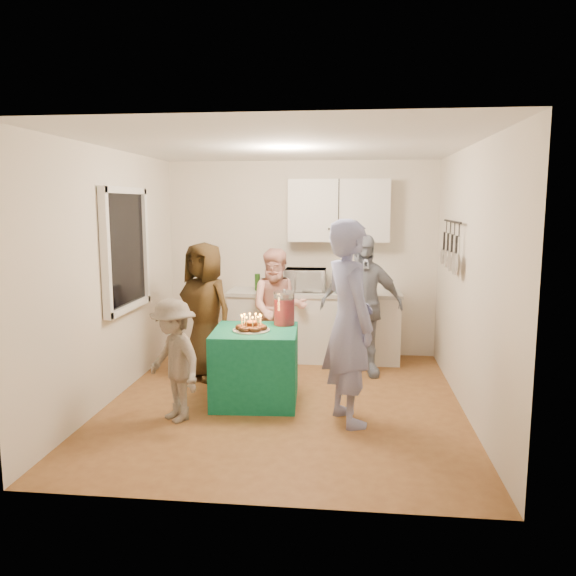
# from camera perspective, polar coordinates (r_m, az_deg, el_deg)

# --- Properties ---
(floor) EXTENTS (4.00, 4.00, 0.00)m
(floor) POSITION_cam_1_polar(r_m,az_deg,el_deg) (5.92, -0.38, -11.59)
(floor) COLOR brown
(floor) RESTS_ON ground
(ceiling) EXTENTS (4.00, 4.00, 0.00)m
(ceiling) POSITION_cam_1_polar(r_m,az_deg,el_deg) (5.58, -0.40, 14.32)
(ceiling) COLOR white
(ceiling) RESTS_ON floor
(back_wall) EXTENTS (3.60, 3.60, 0.00)m
(back_wall) POSITION_cam_1_polar(r_m,az_deg,el_deg) (7.58, 1.36, 2.98)
(back_wall) COLOR silver
(back_wall) RESTS_ON floor
(left_wall) EXTENTS (4.00, 4.00, 0.00)m
(left_wall) POSITION_cam_1_polar(r_m,az_deg,el_deg) (6.08, -17.49, 1.18)
(left_wall) COLOR silver
(left_wall) RESTS_ON floor
(right_wall) EXTENTS (4.00, 4.00, 0.00)m
(right_wall) POSITION_cam_1_polar(r_m,az_deg,el_deg) (5.69, 17.93, 0.67)
(right_wall) COLOR silver
(right_wall) RESTS_ON floor
(window_night) EXTENTS (0.04, 1.00, 1.20)m
(window_night) POSITION_cam_1_polar(r_m,az_deg,el_deg) (6.32, -16.26, 3.78)
(window_night) COLOR black
(window_night) RESTS_ON left_wall
(counter) EXTENTS (2.20, 0.58, 0.86)m
(counter) POSITION_cam_1_polar(r_m,az_deg,el_deg) (7.41, 2.68, -3.98)
(counter) COLOR white
(counter) RESTS_ON floor
(countertop) EXTENTS (2.24, 0.62, 0.05)m
(countertop) POSITION_cam_1_polar(r_m,az_deg,el_deg) (7.33, 2.71, -0.50)
(countertop) COLOR beige
(countertop) RESTS_ON counter
(upper_cabinet) EXTENTS (1.30, 0.30, 0.80)m
(upper_cabinet) POSITION_cam_1_polar(r_m,az_deg,el_deg) (7.37, 5.19, 7.84)
(upper_cabinet) COLOR white
(upper_cabinet) RESTS_ON back_wall
(pot_rack) EXTENTS (0.12, 1.00, 0.60)m
(pot_rack) POSITION_cam_1_polar(r_m,az_deg,el_deg) (6.33, 16.08, 4.25)
(pot_rack) COLOR black
(pot_rack) RESTS_ON right_wall
(microwave) EXTENTS (0.53, 0.36, 0.29)m
(microwave) POSITION_cam_1_polar(r_m,az_deg,el_deg) (7.31, 1.78, 0.83)
(microwave) COLOR white
(microwave) RESTS_ON countertop
(party_table) EXTENTS (0.90, 0.90, 0.76)m
(party_table) POSITION_cam_1_polar(r_m,az_deg,el_deg) (5.87, -3.33, -7.87)
(party_table) COLOR #106B4A
(party_table) RESTS_ON floor
(donut_cake) EXTENTS (0.38, 0.38, 0.18)m
(donut_cake) POSITION_cam_1_polar(r_m,az_deg,el_deg) (5.71, -3.75, -3.48)
(donut_cake) COLOR #381C0C
(donut_cake) RESTS_ON party_table
(punch_jar) EXTENTS (0.22, 0.22, 0.34)m
(punch_jar) POSITION_cam_1_polar(r_m,az_deg,el_deg) (5.96, -0.39, -2.17)
(punch_jar) COLOR red
(punch_jar) RESTS_ON party_table
(man_birthday) EXTENTS (0.71, 0.82, 1.91)m
(man_birthday) POSITION_cam_1_polar(r_m,az_deg,el_deg) (5.22, 6.22, -3.51)
(man_birthday) COLOR #8289BD
(man_birthday) RESTS_ON floor
(woman_back_left) EXTENTS (0.93, 0.81, 1.60)m
(woman_back_left) POSITION_cam_1_polar(r_m,az_deg,el_deg) (6.63, -8.47, -2.31)
(woman_back_left) COLOR #503716
(woman_back_left) RESTS_ON floor
(woman_back_center) EXTENTS (0.78, 0.63, 1.50)m
(woman_back_center) POSITION_cam_1_polar(r_m,az_deg,el_deg) (6.95, -1.00, -2.14)
(woman_back_center) COLOR #E68178
(woman_back_center) RESTS_ON floor
(woman_back_right) EXTENTS (1.05, 0.58, 1.69)m
(woman_back_right) POSITION_cam_1_polar(r_m,az_deg,el_deg) (6.70, 7.48, -1.76)
(woman_back_right) COLOR #101D38
(woman_back_right) RESTS_ON floor
(child_near_left) EXTENTS (0.85, 0.83, 1.17)m
(child_near_left) POSITION_cam_1_polar(r_m,az_deg,el_deg) (5.42, -11.52, -7.21)
(child_near_left) COLOR #665B51
(child_near_left) RESTS_ON floor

